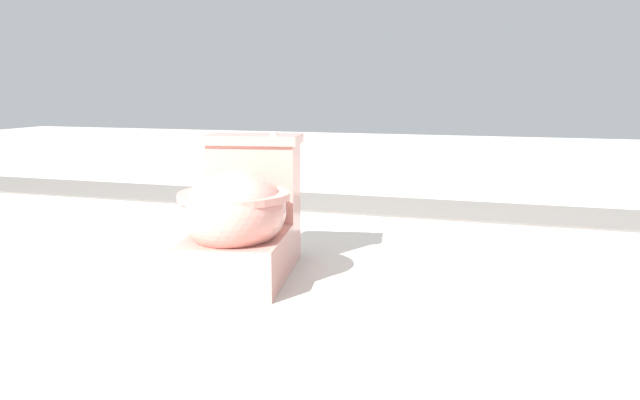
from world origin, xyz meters
TOP-DOWN VIEW (x-y plane):
  - ground_plane at (0.00, 0.00)m, footprint 14.00×14.00m
  - gravel_strip at (-1.32, 0.50)m, footprint 0.56×8.00m
  - toilet at (0.16, 0.16)m, footprint 0.69×0.48m

SIDE VIEW (x-z plane):
  - ground_plane at x=0.00m, z-range 0.00..0.00m
  - gravel_strip at x=-1.32m, z-range 0.00..0.01m
  - toilet at x=0.16m, z-range -0.04..0.48m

